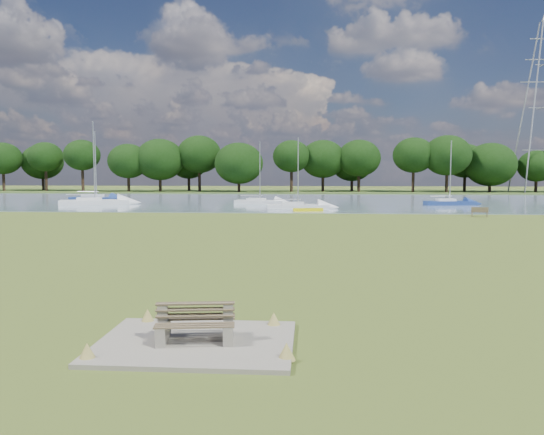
# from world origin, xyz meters

# --- Properties ---
(ground) EXTENTS (220.00, 220.00, 0.00)m
(ground) POSITION_xyz_m (0.00, 0.00, 0.00)
(ground) COLOR brown
(river) EXTENTS (220.00, 40.00, 0.10)m
(river) POSITION_xyz_m (0.00, 42.00, 0.00)
(river) COLOR slate
(river) RESTS_ON ground
(far_bank) EXTENTS (220.00, 20.00, 0.40)m
(far_bank) POSITION_xyz_m (0.00, 72.00, 0.00)
(far_bank) COLOR #4C6626
(far_bank) RESTS_ON ground
(concrete_pad) EXTENTS (4.20, 3.20, 0.10)m
(concrete_pad) POSITION_xyz_m (0.00, -14.00, 0.05)
(concrete_pad) COLOR gray
(concrete_pad) RESTS_ON ground
(bench_pair) EXTENTS (1.79, 1.20, 0.90)m
(bench_pair) POSITION_xyz_m (-0.00, -14.00, 0.47)
(bench_pair) COLOR gray
(bench_pair) RESTS_ON concrete_pad
(riverbank_bench) EXTENTS (1.38, 0.73, 0.82)m
(riverbank_bench) POSITION_xyz_m (16.39, 19.56, 0.41)
(riverbank_bench) COLOR brown
(riverbank_bench) RESTS_ON ground
(kayak) EXTENTS (2.85, 1.17, 0.28)m
(kayak) POSITION_xyz_m (2.26, 24.20, 0.19)
(kayak) COLOR yellow
(kayak) RESTS_ON river
(pylon) EXTENTS (7.42, 5.20, 30.98)m
(pylon) POSITION_xyz_m (41.97, 70.00, 19.61)
(pylon) COLOR #9C9C9C
(pylon) RESTS_ON far_bank
(tree_line) EXTENTS (123.65, 7.98, 9.66)m
(tree_line) POSITION_xyz_m (-9.41, 68.00, 5.77)
(tree_line) COLOR black
(tree_line) RESTS_ON far_bank
(sailboat_2) EXTENTS (5.61, 2.32, 7.02)m
(sailboat_2) POSITION_xyz_m (17.63, 34.06, 0.47)
(sailboat_2) COLOR navy
(sailboat_2) RESTS_ON river
(sailboat_3) EXTENTS (6.17, 2.13, 7.02)m
(sailboat_3) POSITION_xyz_m (1.19, 27.27, 0.44)
(sailboat_3) COLOR silver
(sailboat_3) RESTS_ON river
(sailboat_4) EXTENTS (7.73, 4.27, 9.20)m
(sailboat_4) POSITION_xyz_m (-21.53, 32.27, 0.53)
(sailboat_4) COLOR silver
(sailboat_4) RESTS_ON river
(sailboat_5) EXTENTS (6.93, 3.19, 8.54)m
(sailboat_5) POSITION_xyz_m (-23.75, 38.12, 0.55)
(sailboat_5) COLOR navy
(sailboat_5) RESTS_ON river
(sailboat_6) EXTENTS (5.93, 2.78, 7.01)m
(sailboat_6) POSITION_xyz_m (-3.27, 34.59, 0.44)
(sailboat_6) COLOR silver
(sailboat_6) RESTS_ON river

